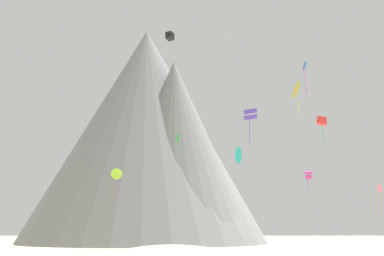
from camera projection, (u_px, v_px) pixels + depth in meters
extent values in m
cone|color=slate|center=(145.00, 133.00, 121.67)|extent=(78.92, 78.92, 50.56)
cone|color=slate|center=(173.00, 150.00, 114.45)|extent=(48.37, 48.37, 40.65)
cube|color=red|center=(322.00, 123.00, 64.19)|extent=(1.10, 1.02, 0.67)
cube|color=red|center=(322.00, 119.00, 64.28)|extent=(1.10, 1.02, 0.67)
cylinder|color=green|center=(323.00, 133.00, 63.96)|extent=(0.32, 0.16, 2.07)
cone|color=teal|center=(237.00, 155.00, 65.73)|extent=(1.46, 2.12, 2.17)
cone|color=yellow|center=(297.00, 90.00, 71.84)|extent=(1.31, 2.67, 2.56)
cylinder|color=yellow|center=(299.00, 106.00, 71.42)|extent=(0.36, 0.34, 1.89)
cone|color=#8CD133|center=(117.00, 174.00, 81.92)|extent=(1.83, 0.80, 1.77)
cylinder|color=purple|center=(118.00, 191.00, 81.43)|extent=(0.10, 0.50, 3.47)
cube|color=#D1339E|center=(309.00, 177.00, 81.65)|extent=(1.14, 1.21, 0.66)
cube|color=#D1339E|center=(308.00, 173.00, 81.78)|extent=(1.14, 1.21, 0.66)
cylinder|color=purple|center=(308.00, 184.00, 81.45)|extent=(0.25, 0.31, 1.64)
cube|color=#5138B2|center=(250.00, 117.00, 75.26)|extent=(2.01, 2.03, 0.94)
cube|color=#5138B2|center=(250.00, 111.00, 75.42)|extent=(2.01, 2.03, 0.94)
cylinder|color=#5138B2|center=(249.00, 132.00, 74.85)|extent=(0.11, 0.62, 3.65)
cube|color=black|center=(170.00, 38.00, 74.83)|extent=(1.38, 1.41, 0.65)
cube|color=black|center=(170.00, 34.00, 74.93)|extent=(1.38, 1.41, 0.65)
cube|color=green|center=(178.00, 138.00, 86.14)|extent=(0.71, 0.43, 1.43)
cylinder|color=#33BCDB|center=(180.00, 148.00, 85.83)|extent=(0.23, 0.32, 1.98)
cube|color=blue|center=(305.00, 65.00, 88.84)|extent=(0.92, 0.67, 1.45)
cylinder|color=#D1339E|center=(305.00, 81.00, 88.32)|extent=(0.65, 0.61, 4.18)
cube|color=#E5668C|center=(380.00, 188.00, 78.65)|extent=(0.73, 0.37, 1.13)
cylinder|color=orange|center=(381.00, 205.00, 78.19)|extent=(0.56, 0.62, 3.84)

